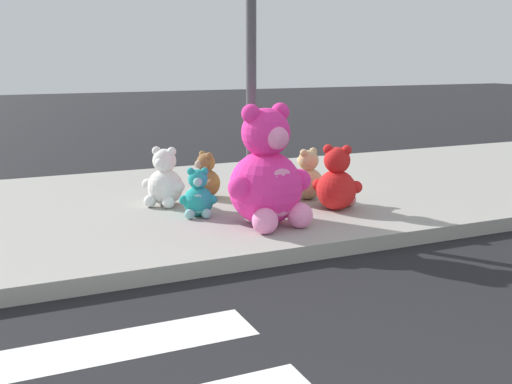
# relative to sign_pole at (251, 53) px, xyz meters

# --- Properties ---
(sidewalk) EXTENTS (28.00, 4.40, 0.15)m
(sidewalk) POSITION_rel_sign_pole_xyz_m (-1.00, 0.80, -1.77)
(sidewalk) COLOR #9E9B93
(sidewalk) RESTS_ON ground_plane
(sign_pole) EXTENTS (0.56, 0.11, 3.20)m
(sign_pole) POSITION_rel_sign_pole_xyz_m (0.00, 0.00, 0.00)
(sign_pole) COLOR #4C4C51
(sign_pole) RESTS_ON sidewalk
(plush_pink_large) EXTENTS (0.94, 0.84, 1.22)m
(plush_pink_large) POSITION_rel_sign_pole_xyz_m (-0.08, -0.59, -1.21)
(plush_pink_large) COLOR #F22D93
(plush_pink_large) RESTS_ON sidewalk
(plush_teal) EXTENTS (0.39, 0.37, 0.52)m
(plush_teal) POSITION_rel_sign_pole_xyz_m (-0.61, 0.01, -1.49)
(plush_teal) COLOR teal
(plush_teal) RESTS_ON sidewalk
(plush_yellow) EXTENTS (0.44, 0.45, 0.63)m
(plush_yellow) POSITION_rel_sign_pole_xyz_m (0.36, 0.44, -1.45)
(plush_yellow) COLOR yellow
(plush_yellow) RESTS_ON sidewalk
(plush_white) EXTENTS (0.47, 0.48, 0.67)m
(plush_white) POSITION_rel_sign_pole_xyz_m (-0.80, 0.65, -1.43)
(plush_white) COLOR white
(plush_white) RESTS_ON sidewalk
(plush_red) EXTENTS (0.52, 0.52, 0.73)m
(plush_red) POSITION_rel_sign_pole_xyz_m (0.89, -0.32, -1.41)
(plush_red) COLOR red
(plush_red) RESTS_ON sidewalk
(plush_tan) EXTENTS (0.45, 0.44, 0.61)m
(plush_tan) POSITION_rel_sign_pole_xyz_m (0.84, 0.27, -1.45)
(plush_tan) COLOR tan
(plush_tan) RESTS_ON sidewalk
(plush_brown) EXTENTS (0.39, 0.43, 0.56)m
(plush_brown) POSITION_rel_sign_pole_xyz_m (-0.25, 0.83, -1.47)
(plush_brown) COLOR olive
(plush_brown) RESTS_ON sidewalk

